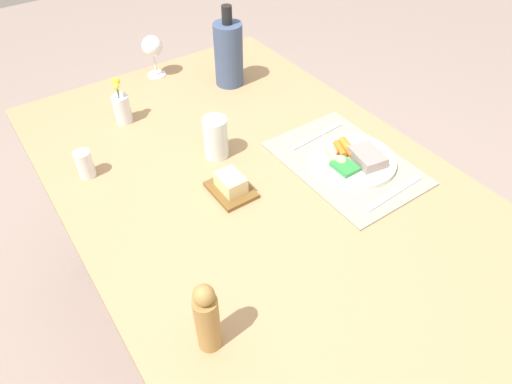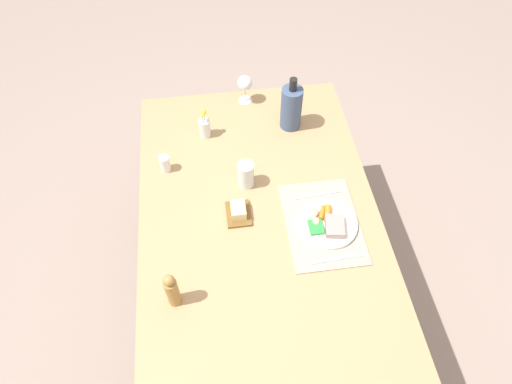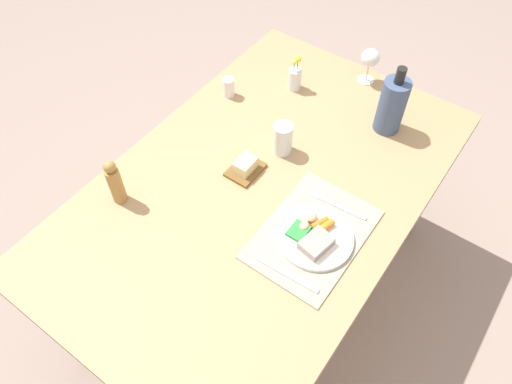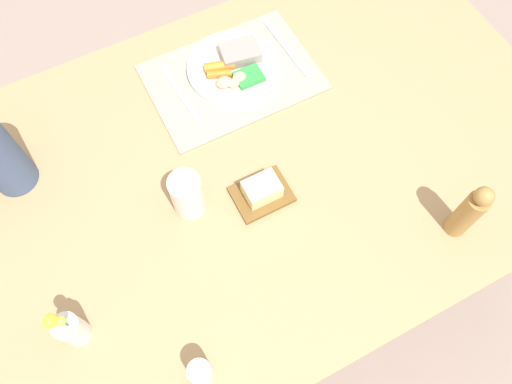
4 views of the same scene
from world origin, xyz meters
name	(u,v)px [view 4 (image 4 of 4)]	position (x,y,z in m)	size (l,w,h in m)	color
ground_plane	(253,261)	(0.00, 0.00, 0.00)	(8.00, 8.00, 0.00)	gray
dining_table	(252,177)	(0.00, 0.00, 0.71)	(1.57, 0.99, 0.78)	tan
placemat	(232,77)	(-0.07, -0.25, 0.78)	(0.43, 0.30, 0.01)	#999886
dinner_plate	(234,66)	(-0.09, -0.27, 0.80)	(0.24, 0.24, 0.05)	white
fork	(287,48)	(-0.24, -0.26, 0.79)	(0.02, 0.21, 0.01)	silver
knife	(180,93)	(0.07, -0.26, 0.79)	(0.01, 0.20, 0.01)	silver
pepper_mill	(469,212)	(-0.33, 0.36, 0.87)	(0.05, 0.05, 0.19)	#AB7F42
flower_vase	(70,329)	(0.50, 0.19, 0.83)	(0.05, 0.05, 0.15)	silver
water_tumbler	(188,197)	(0.18, 0.04, 0.83)	(0.07, 0.07, 0.13)	silver
salt_shaker	(201,373)	(0.31, 0.38, 0.82)	(0.05, 0.05, 0.08)	white
butter_dish	(262,191)	(0.02, 0.09, 0.80)	(0.13, 0.10, 0.06)	brown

